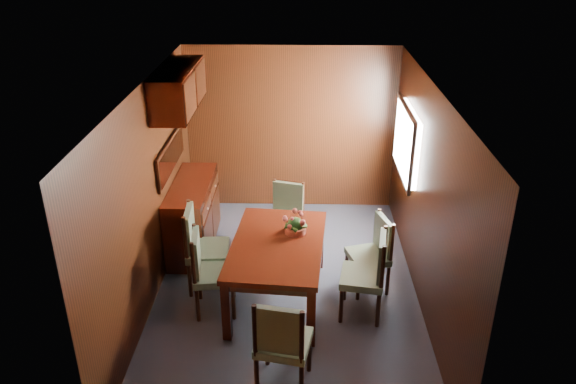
{
  "coord_description": "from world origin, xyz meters",
  "views": [
    {
      "loc": [
        0.15,
        -5.42,
        3.86
      ],
      "look_at": [
        0.0,
        0.47,
        1.05
      ],
      "focal_mm": 35.0,
      "sensor_mm": 36.0,
      "label": 1
    }
  ],
  "objects_px": {
    "chair_left_near": "(207,268)",
    "chair_head": "(282,340)",
    "dining_table": "(278,251)",
    "chair_right_near": "(370,271)",
    "flower_centerpiece": "(295,223)",
    "sideboard": "(193,215)"
  },
  "relations": [
    {
      "from": "dining_table",
      "to": "chair_right_near",
      "type": "xyz_separation_m",
      "value": [
        0.99,
        -0.24,
        -0.08
      ]
    },
    {
      "from": "chair_left_near",
      "to": "chair_right_near",
      "type": "relative_size",
      "value": 0.98
    },
    {
      "from": "sideboard",
      "to": "chair_left_near",
      "type": "distance_m",
      "value": 1.43
    },
    {
      "from": "flower_centerpiece",
      "to": "chair_right_near",
      "type": "bearing_deg",
      "value": -30.52
    },
    {
      "from": "dining_table",
      "to": "chair_head",
      "type": "height_order",
      "value": "chair_head"
    },
    {
      "from": "sideboard",
      "to": "dining_table",
      "type": "bearing_deg",
      "value": -45.28
    },
    {
      "from": "chair_left_near",
      "to": "chair_head",
      "type": "height_order",
      "value": "chair_head"
    },
    {
      "from": "chair_left_near",
      "to": "chair_right_near",
      "type": "bearing_deg",
      "value": 82.03
    },
    {
      "from": "dining_table",
      "to": "flower_centerpiece",
      "type": "relative_size",
      "value": 6.37
    },
    {
      "from": "dining_table",
      "to": "flower_centerpiece",
      "type": "xyz_separation_m",
      "value": [
        0.19,
        0.23,
        0.23
      ]
    },
    {
      "from": "sideboard",
      "to": "chair_left_near",
      "type": "xyz_separation_m",
      "value": [
        0.4,
        -1.37,
        0.09
      ]
    },
    {
      "from": "chair_head",
      "to": "flower_centerpiece",
      "type": "xyz_separation_m",
      "value": [
        0.1,
        1.59,
        0.31
      ]
    },
    {
      "from": "dining_table",
      "to": "chair_head",
      "type": "xyz_separation_m",
      "value": [
        0.09,
        -1.36,
        -0.08
      ]
    },
    {
      "from": "sideboard",
      "to": "chair_right_near",
      "type": "relative_size",
      "value": 1.41
    },
    {
      "from": "dining_table",
      "to": "chair_right_near",
      "type": "bearing_deg",
      "value": -8.6
    },
    {
      "from": "sideboard",
      "to": "chair_left_near",
      "type": "height_order",
      "value": "chair_left_near"
    },
    {
      "from": "chair_right_near",
      "to": "chair_head",
      "type": "distance_m",
      "value": 1.44
    },
    {
      "from": "sideboard",
      "to": "chair_left_near",
      "type": "bearing_deg",
      "value": -73.51
    },
    {
      "from": "dining_table",
      "to": "chair_right_near",
      "type": "distance_m",
      "value": 1.02
    },
    {
      "from": "chair_left_near",
      "to": "chair_right_near",
      "type": "xyz_separation_m",
      "value": [
        1.74,
        -0.04,
        0.01
      ]
    },
    {
      "from": "dining_table",
      "to": "flower_centerpiece",
      "type": "bearing_deg",
      "value": 55.45
    },
    {
      "from": "chair_head",
      "to": "flower_centerpiece",
      "type": "height_order",
      "value": "flower_centerpiece"
    }
  ]
}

